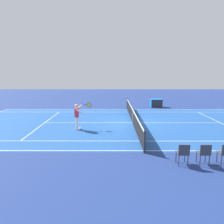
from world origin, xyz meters
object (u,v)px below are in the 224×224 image
object	(u,v)px
spectator_chair_3	(183,152)
tennis_ball	(87,117)
equipment_cart_tarped	(156,103)
tennis_player_near	(77,115)
spectator_chair_2	(204,153)
tennis_net	(133,116)

from	to	relation	value
spectator_chair_3	tennis_ball	bearing A→B (deg)	-61.30
equipment_cart_tarped	tennis_player_near	bearing A→B (deg)	51.98
spectator_chair_2	equipment_cart_tarped	bearing A→B (deg)	-94.01
tennis_net	tennis_player_near	bearing A→B (deg)	25.73
tennis_net	spectator_chair_2	size ratio (longest dim) A/B	13.30
tennis_player_near	spectator_chair_2	xyz separation A→B (m)	(-5.87, 5.23, -0.41)
tennis_net	equipment_cart_tarped	distance (m)	7.65
tennis_ball	spectator_chair_2	distance (m)	10.59
tennis_net	tennis_ball	distance (m)	4.04
tennis_net	spectator_chair_2	bearing A→B (deg)	107.16
tennis_player_near	tennis_ball	world-z (taller)	tennis_player_near
tennis_ball	spectator_chair_3	world-z (taller)	spectator_chair_3
spectator_chair_2	equipment_cart_tarped	size ratio (longest dim) A/B	0.70
tennis_ball	spectator_chair_2	xyz separation A→B (m)	(-5.71, 8.90, 0.49)
spectator_chair_3	tennis_player_near	bearing A→B (deg)	-46.10
tennis_player_near	spectator_chair_3	bearing A→B (deg)	133.90
tennis_player_near	spectator_chair_2	bearing A→B (deg)	138.29
tennis_ball	spectator_chair_3	bearing A→B (deg)	118.70
spectator_chair_3	equipment_cart_tarped	xyz separation A→B (m)	(-1.81, -13.99, -0.08)
tennis_player_near	tennis_ball	bearing A→B (deg)	-92.45
tennis_player_near	spectator_chair_2	size ratio (longest dim) A/B	1.93
spectator_chair_3	equipment_cart_tarped	world-z (taller)	spectator_chair_3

